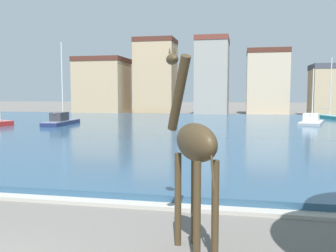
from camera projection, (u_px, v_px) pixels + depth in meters
harbor_water at (187, 129)px, 35.62m from camera, size 91.68×48.05×0.34m
quay_edge_coping at (80, 201)px, 11.92m from camera, size 91.68×0.50×0.12m
giraffe_statue at (193, 145)px, 8.11m from camera, size 1.74×2.50×4.73m
sailboat_teal at (330, 118)px, 47.53m from camera, size 4.39×8.75×8.29m
sailboat_grey at (312, 122)px, 39.71m from camera, size 3.83×7.46×6.26m
sailboat_navy at (63, 122)px, 38.24m from camera, size 2.04×6.90×8.86m
townhouse_corner_house at (103, 86)px, 64.60m from camera, size 8.49×7.97×9.84m
townhouse_narrow_midrow at (156, 77)px, 64.12m from camera, size 6.92×6.16×13.11m
townhouse_end_terrace at (212, 77)px, 60.50m from camera, size 5.33×7.92×12.72m
townhouse_tall_gabled at (267, 82)px, 62.15m from camera, size 6.96×6.28×11.04m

